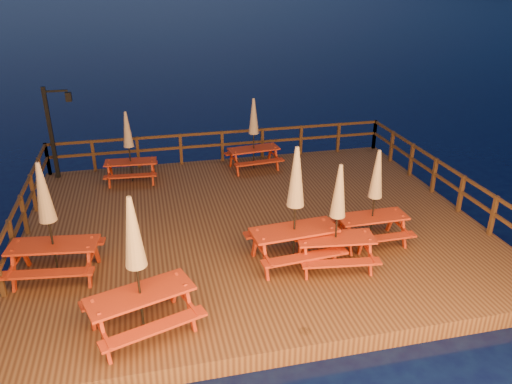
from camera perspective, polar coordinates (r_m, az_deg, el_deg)
ground at (r=13.82m, az=-0.43°, el=-4.89°), size 500.00×500.00×0.00m
deck at (r=13.73m, az=-0.43°, el=-4.17°), size 12.00×10.00×0.40m
deck_piles at (r=13.97m, az=-0.43°, el=-5.97°), size 11.44×9.44×1.40m
railing at (r=14.89m, az=-1.95°, el=2.29°), size 11.80×9.75×1.10m
lamp_post at (r=17.17m, az=-22.01°, el=7.18°), size 0.85×0.18×3.00m
picnic_table_0 at (r=9.32m, az=-13.49°, el=-8.09°), size 2.38×2.16×2.81m
picnic_table_1 at (r=16.80m, az=-0.27°, el=6.76°), size 1.86×1.59×2.45m
picnic_table_2 at (r=11.56m, az=-22.66°, el=-2.95°), size 2.10×1.81×2.73m
picnic_table_3 at (r=12.42m, az=13.41°, el=-0.47°), size 1.74×1.43×2.46m
picnic_table_4 at (r=11.24m, az=9.27°, el=-2.65°), size 1.93×1.66×2.52m
picnic_table_5 at (r=11.23m, az=4.50°, el=-1.44°), size 2.13×1.81×2.85m
picnic_table_6 at (r=16.26m, az=-14.33°, el=5.11°), size 1.71×1.45×2.31m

